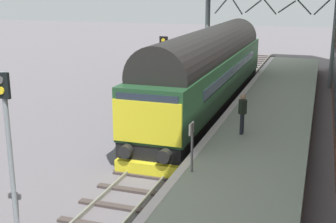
# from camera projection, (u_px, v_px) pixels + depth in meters

# --- Properties ---
(ground_plane) EXTENTS (140.00, 140.00, 0.00)m
(ground_plane) POSITION_uv_depth(u_px,v_px,m) (177.00, 145.00, 20.21)
(ground_plane) COLOR slate
(ground_plane) RESTS_ON ground
(track_main) EXTENTS (2.50, 60.00, 0.15)m
(track_main) POSITION_uv_depth(u_px,v_px,m) (177.00, 144.00, 20.20)
(track_main) COLOR gray
(track_main) RESTS_ON ground
(station_platform) EXTENTS (4.00, 44.00, 1.01)m
(station_platform) POSITION_uv_depth(u_px,v_px,m) (259.00, 142.00, 18.97)
(station_platform) COLOR #95A391
(station_platform) RESTS_ON ground
(diesel_locomotive) EXTENTS (2.74, 19.25, 4.68)m
(diesel_locomotive) POSITION_uv_depth(u_px,v_px,m) (209.00, 68.00, 24.88)
(diesel_locomotive) COLOR black
(diesel_locomotive) RESTS_ON ground
(signal_post_mid) EXTENTS (0.44, 0.22, 4.56)m
(signal_post_mid) POSITION_uv_depth(u_px,v_px,m) (8.00, 134.00, 12.43)
(signal_post_mid) COLOR gray
(signal_post_mid) RESTS_ON ground
(signal_post_far) EXTENTS (0.44, 0.22, 4.28)m
(signal_post_far) POSITION_uv_depth(u_px,v_px,m) (164.00, 64.00, 24.30)
(signal_post_far) COLOR gray
(signal_post_far) RESTS_ON ground
(platform_number_sign) EXTENTS (0.10, 0.44, 1.61)m
(platform_number_sign) POSITION_uv_depth(u_px,v_px,m) (192.00, 139.00, 14.39)
(platform_number_sign) COLOR slate
(platform_number_sign) RESTS_ON station_platform
(waiting_passenger) EXTENTS (0.35, 0.51, 1.64)m
(waiting_passenger) POSITION_uv_depth(u_px,v_px,m) (243.00, 110.00, 18.22)
(waiting_passenger) COLOR #262A37
(waiting_passenger) RESTS_ON station_platform
(overhead_footbridge) EXTENTS (9.30, 2.00, 6.60)m
(overhead_footbridge) POSITION_uv_depth(u_px,v_px,m) (270.00, 1.00, 31.77)
(overhead_footbridge) COLOR slate
(overhead_footbridge) RESTS_ON ground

